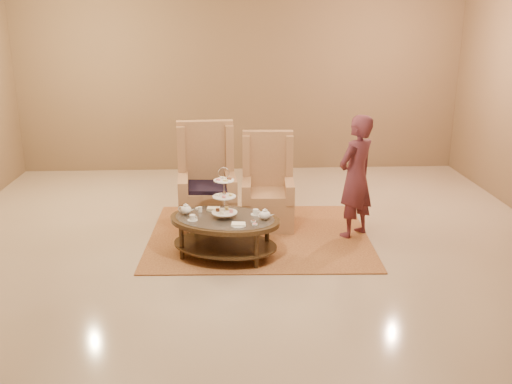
{
  "coord_description": "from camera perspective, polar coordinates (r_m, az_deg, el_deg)",
  "views": [
    {
      "loc": [
        -0.24,
        -6.42,
        2.77
      ],
      "look_at": [
        0.09,
        0.2,
        0.71
      ],
      "focal_mm": 40.0,
      "sensor_mm": 36.0,
      "label": 1
    }
  ],
  "objects": [
    {
      "name": "ground",
      "position": [
        6.99,
        -0.67,
        -6.07
      ],
      "size": [
        8.0,
        8.0,
        0.0
      ],
      "primitive_type": "plane",
      "color": "#BDA68C",
      "rests_on": "ground"
    },
    {
      "name": "rug",
      "position": [
        7.49,
        0.31,
        -4.38
      ],
      "size": [
        2.92,
        2.46,
        0.02
      ],
      "rotation": [
        0.0,
        0.0,
        -0.04
      ],
      "color": "#B0773E",
      "rests_on": "ground"
    },
    {
      "name": "person",
      "position": [
        7.37,
        9.95,
        1.49
      ],
      "size": [
        0.69,
        0.67,
        1.6
      ],
      "rotation": [
        0.0,
        0.0,
        3.83
      ],
      "color": "#57252F",
      "rests_on": "ground"
    },
    {
      "name": "ceiling",
      "position": [
        6.99,
        -0.67,
        -6.07
      ],
      "size": [
        8.0,
        8.0,
        0.02
      ],
      "primitive_type": "cube",
      "color": "silver",
      "rests_on": "ground"
    },
    {
      "name": "armchair_left",
      "position": [
        7.78,
        -4.93,
        0.05
      ],
      "size": [
        0.81,
        0.83,
        1.41
      ],
      "rotation": [
        0.0,
        0.0,
        0.06
      ],
      "color": "#AD7A51",
      "rests_on": "ground"
    },
    {
      "name": "armchair_right",
      "position": [
        7.77,
        1.18,
        -0.27
      ],
      "size": [
        0.72,
        0.75,
        1.27
      ],
      "rotation": [
        0.0,
        0.0,
        -0.06
      ],
      "color": "#AD7A51",
      "rests_on": "ground"
    },
    {
      "name": "tea_table",
      "position": [
        6.75,
        -3.15,
        -3.3
      ],
      "size": [
        1.54,
        1.29,
        1.11
      ],
      "rotation": [
        0.0,
        0.0,
        -0.33
      ],
      "color": "black",
      "rests_on": "ground"
    },
    {
      "name": "wall_back",
      "position": [
        10.47,
        -1.59,
        11.66
      ],
      "size": [
        8.0,
        0.04,
        3.5
      ],
      "primitive_type": "cube",
      "color": "brown",
      "rests_on": "ground"
    }
  ]
}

